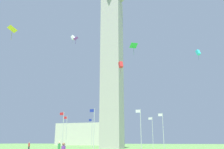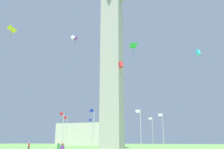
% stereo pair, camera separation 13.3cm
% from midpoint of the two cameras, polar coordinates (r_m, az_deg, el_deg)
% --- Properties ---
extents(ground_plane, '(260.00, 260.00, 0.00)m').
position_cam_midpoint_polar(ground_plane, '(66.06, 0.06, -16.83)').
color(ground_plane, '#609347').
extents(obelisk_monument, '(5.33, 5.33, 48.47)m').
position_cam_midpoint_polar(obelisk_monument, '(69.76, 0.05, 3.49)').
color(obelisk_monument, '#B7B2A8').
rests_on(obelisk_monument, ground).
extents(flagpole_n, '(1.12, 0.14, 8.69)m').
position_cam_midpoint_polar(flagpole_n, '(71.13, -10.52, -12.65)').
color(flagpole_n, silver).
rests_on(flagpole_n, ground).
extents(flagpole_ne, '(1.12, 0.14, 8.69)m').
position_cam_midpoint_polar(flagpole_ne, '(61.02, -11.31, -12.21)').
color(flagpole_ne, silver).
rests_on(flagpole_ne, ground).
extents(flagpole_e, '(1.12, 0.14, 8.69)m').
position_cam_midpoint_polar(flagpole_e, '(53.59, -4.22, -12.07)').
color(flagpole_e, silver).
rests_on(flagpole_e, ground).
extents(flagpole_se, '(1.12, 0.14, 8.69)m').
position_cam_midpoint_polar(flagpole_se, '(54.79, 6.70, -12.08)').
color(flagpole_se, silver).
rests_on(flagpole_se, ground).
extents(flagpole_s, '(1.12, 0.14, 8.69)m').
position_cam_midpoint_polar(flagpole_s, '(63.54, 11.81, -12.30)').
color(flagpole_s, silver).
rests_on(flagpole_s, ground).
extents(flagpole_sw, '(1.12, 0.14, 8.69)m').
position_cam_midpoint_polar(flagpole_sw, '(73.29, 9.44, -12.77)').
color(flagpole_sw, silver).
rests_on(flagpole_sw, ground).
extents(flagpole_w, '(1.12, 0.14, 8.69)m').
position_cam_midpoint_polar(flagpole_w, '(78.89, 2.90, -13.12)').
color(flagpole_w, silver).
rests_on(flagpole_w, ground).
extents(flagpole_nw, '(1.12, 0.14, 8.69)m').
position_cam_midpoint_polar(flagpole_nw, '(78.07, -4.69, -13.06)').
color(flagpole_nw, silver).
rests_on(flagpole_nw, ground).
extents(person_red_shirt, '(0.32, 0.32, 1.66)m').
position_cam_midpoint_polar(person_red_shirt, '(53.14, -18.70, -15.54)').
color(person_red_shirt, '#2D2D38').
rests_on(person_red_shirt, ground).
extents(person_green_shirt, '(0.32, 0.32, 1.74)m').
position_cam_midpoint_polar(person_green_shirt, '(30.91, -12.24, -16.63)').
color(person_green_shirt, '#2D2D38').
rests_on(person_green_shirt, ground).
extents(kite_purple_diamond, '(0.77, 0.86, 1.35)m').
position_cam_midpoint_polar(kite_purple_diamond, '(45.34, -8.39, 8.23)').
color(kite_purple_diamond, purple).
extents(kite_yellow_diamond, '(1.43, 1.39, 1.76)m').
position_cam_midpoint_polar(kite_yellow_diamond, '(34.56, -22.17, 9.66)').
color(kite_yellow_diamond, yellow).
extents(kite_white_box, '(1.38, 1.08, 2.56)m').
position_cam_midpoint_polar(kite_white_box, '(67.01, -9.00, 8.45)').
color(kite_white_box, white).
extents(kite_green_diamond, '(1.75, 1.71, 2.15)m').
position_cam_midpoint_polar(kite_green_diamond, '(46.34, 5.07, 6.67)').
color(kite_green_diamond, green).
extents(kite_red_box, '(1.39, 1.43, 3.03)m').
position_cam_midpoint_polar(kite_red_box, '(58.10, 2.09, 2.30)').
color(kite_red_box, red).
extents(kite_cyan_box, '(1.18, 1.24, 2.51)m').
position_cam_midpoint_polar(kite_cyan_box, '(58.19, 19.43, 4.86)').
color(kite_cyan_box, '#33C6D1').
extents(distant_building, '(29.43, 14.06, 10.45)m').
position_cam_midpoint_polar(distant_building, '(126.93, -5.45, -13.67)').
color(distant_building, beige).
rests_on(distant_building, ground).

